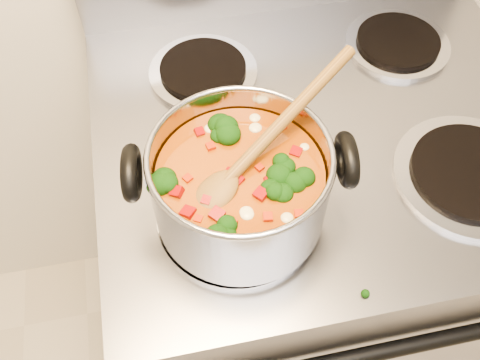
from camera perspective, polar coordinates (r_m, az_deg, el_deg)
The scene contains 4 objects.
electric_range at distance 1.25m, azimuth 6.43°, elevation -7.56°, with size 0.74×0.67×1.08m.
stockpot at distance 0.69m, azimuth -0.05°, elevation -0.56°, with size 0.29×0.23×0.14m.
wooden_spoon at distance 0.66m, azimuth 1.23°, elevation 2.71°, with size 0.26×0.19×0.09m.
cooktop_crumbs at distance 0.69m, azimuth 1.35°, elevation -12.83°, with size 0.23×0.02×0.01m.
Camera 1 is at (-0.23, 0.63, 1.57)m, focal length 40.00 mm.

